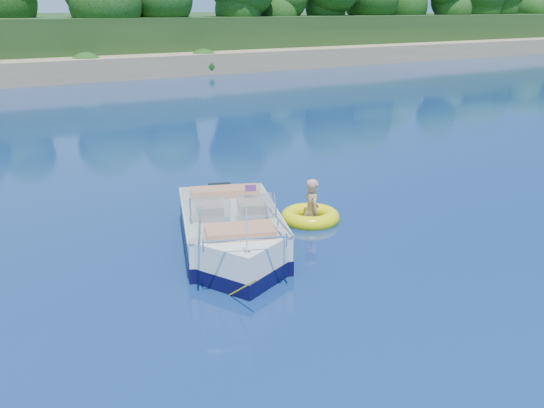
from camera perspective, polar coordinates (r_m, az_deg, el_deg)
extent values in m
plane|color=#0A1C49|center=(8.91, 1.06, -13.92)|extent=(160.00, 160.00, 0.00)
cylinder|color=black|center=(52.26, -5.53, 15.81)|extent=(0.44, 0.44, 2.60)
sphere|color=black|center=(52.23, -5.62, 18.51)|extent=(4.29, 4.29, 4.29)
cylinder|color=black|center=(70.81, 15.18, 16.00)|extent=(0.44, 0.44, 3.00)
cube|color=white|center=(12.60, -3.94, -2.60)|extent=(3.09, 4.00, 0.99)
cube|color=white|center=(11.05, -2.89, -5.62)|extent=(1.74, 1.74, 0.99)
cube|color=black|center=(12.65, -3.93, -3.18)|extent=(3.13, 4.04, 0.28)
cube|color=black|center=(11.10, -2.88, -6.26)|extent=(1.77, 1.77, 0.28)
cube|color=#A17455|center=(12.77, -4.12, -1.00)|extent=(2.34, 2.87, 0.09)
cube|color=white|center=(12.44, -3.99, -0.60)|extent=(3.12, 4.01, 0.06)
cube|color=black|center=(14.41, -4.88, 0.23)|extent=(0.60, 0.50, 0.85)
cube|color=#8C9EA5|center=(11.70, -5.69, -0.46)|extent=(0.76, 0.58, 0.46)
cube|color=#8C9EA5|center=(11.79, -1.59, -0.22)|extent=(0.77, 0.42, 0.46)
cube|color=#BF7758|center=(12.17, -5.84, -0.93)|extent=(0.67, 0.67, 0.38)
cube|color=#BF7758|center=(12.26, -1.90, -0.70)|extent=(0.67, 0.67, 0.38)
cube|color=#BF7758|center=(13.32, -4.48, 0.78)|extent=(1.55, 1.03, 0.36)
cube|color=#BF7758|center=(11.03, -3.05, -3.00)|extent=(1.42, 1.12, 0.32)
cylinder|color=white|center=(10.06, -2.40, -2.56)|extent=(0.03, 0.03, 0.80)
cube|color=red|center=(11.67, -2.02, 1.51)|extent=(0.20, 0.09, 0.13)
cube|color=silver|center=(10.15, -2.34, -4.62)|extent=(0.11, 0.09, 0.05)
cylinder|color=yellow|center=(10.03, -2.83, -7.91)|extent=(0.06, 1.01, 0.72)
torus|color=#F9EE09|center=(14.05, 3.60, -1.24)|extent=(1.73, 1.73, 0.36)
torus|color=red|center=(14.04, 3.60, -1.17)|extent=(1.42, 1.42, 0.12)
imported|color=tan|center=(14.11, 3.64, -1.54)|extent=(0.54, 0.91, 1.68)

